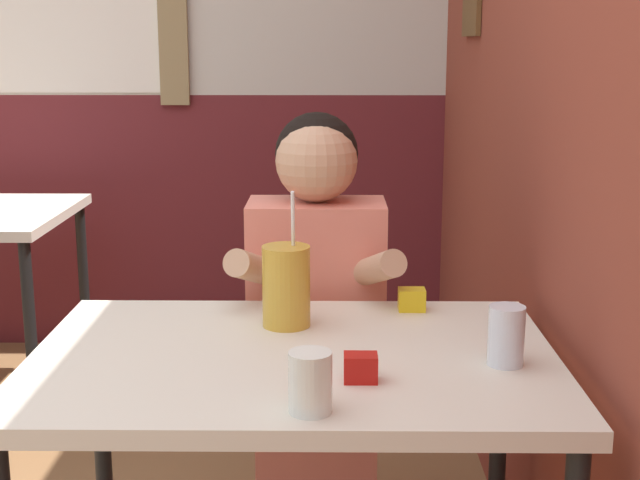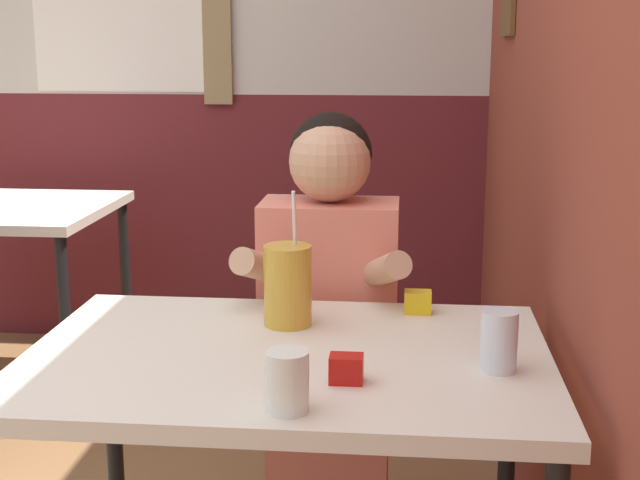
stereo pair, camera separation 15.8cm
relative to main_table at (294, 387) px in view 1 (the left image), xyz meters
name	(u,v)px [view 1 (the left image)]	position (x,y,z in m)	size (l,w,h in m)	color
brick_wall_right	(515,30)	(0.59, 0.91, 0.70)	(0.08, 4.46, 2.70)	brown
back_wall	(144,32)	(-0.71, 2.17, 0.70)	(5.50, 0.09, 2.70)	silver
main_table	(294,387)	(0.00, 0.00, 0.00)	(1.02, 0.71, 0.73)	beige
person_seated	(317,329)	(0.04, 0.51, -0.05)	(0.42, 0.40, 1.15)	#EA7F6B
cocktail_pitcher	(286,286)	(-0.02, 0.17, 0.16)	(0.10, 0.10, 0.29)	gold
glass_near_pitcher	(506,336)	(0.40, -0.06, 0.13)	(0.07, 0.07, 0.11)	silver
glass_center	(310,382)	(0.04, -0.28, 0.12)	(0.07, 0.07, 0.10)	silver
condiment_ketchup	(361,368)	(0.13, -0.15, 0.10)	(0.06, 0.04, 0.05)	#B7140F
condiment_mustard	(412,300)	(0.26, 0.28, 0.10)	(0.06, 0.04, 0.05)	yellow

